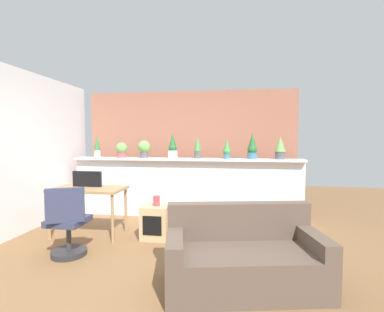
% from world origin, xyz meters
% --- Properties ---
extents(ground_plane, '(12.00, 12.00, 0.00)m').
position_xyz_m(ground_plane, '(0.00, 0.00, 0.00)').
color(ground_plane, brown).
extents(divider_wall, '(4.37, 0.16, 1.10)m').
position_xyz_m(divider_wall, '(0.00, 2.00, 0.55)').
color(divider_wall, silver).
rests_on(divider_wall, ground).
extents(plant_shelf, '(4.37, 0.31, 0.04)m').
position_xyz_m(plant_shelf, '(0.00, 1.96, 1.12)').
color(plant_shelf, silver).
rests_on(plant_shelf, divider_wall).
extents(brick_wall_behind, '(4.37, 0.10, 2.50)m').
position_xyz_m(brick_wall_behind, '(0.00, 2.60, 1.25)').
color(brick_wall_behind, '#935B47').
rests_on(brick_wall_behind, ground).
extents(side_wall_left, '(0.12, 4.40, 2.60)m').
position_xyz_m(side_wall_left, '(-2.43, 0.40, 1.30)').
color(side_wall_left, silver).
rests_on(side_wall_left, ground).
extents(potted_plant_0, '(0.13, 0.13, 0.43)m').
position_xyz_m(potted_plant_0, '(-1.74, 1.92, 1.36)').
color(potted_plant_0, silver).
rests_on(potted_plant_0, plant_shelf).
extents(potted_plant_1, '(0.23, 0.23, 0.30)m').
position_xyz_m(potted_plant_1, '(-1.26, 1.97, 1.30)').
color(potted_plant_1, '#B7474C').
rests_on(potted_plant_1, plant_shelf).
extents(potted_plant_2, '(0.25, 0.25, 0.34)m').
position_xyz_m(potted_plant_2, '(-0.80, 1.97, 1.33)').
color(potted_plant_2, '#4C4C51').
rests_on(potted_plant_2, plant_shelf).
extents(potted_plant_3, '(0.18, 0.18, 0.48)m').
position_xyz_m(potted_plant_3, '(-0.23, 1.97, 1.34)').
color(potted_plant_3, silver).
rests_on(potted_plant_3, plant_shelf).
extents(potted_plant_4, '(0.13, 0.13, 0.42)m').
position_xyz_m(potted_plant_4, '(0.25, 1.95, 1.35)').
color(potted_plant_4, '#4C4C51').
rests_on(potted_plant_4, plant_shelf).
extents(potted_plant_5, '(0.14, 0.14, 0.36)m').
position_xyz_m(potted_plant_5, '(0.80, 1.92, 1.31)').
color(potted_plant_5, '#386B84').
rests_on(potted_plant_5, plant_shelf).
extents(potted_plant_6, '(0.18, 0.18, 0.47)m').
position_xyz_m(potted_plant_6, '(1.26, 1.97, 1.35)').
color(potted_plant_6, '#386B84').
rests_on(potted_plant_6, plant_shelf).
extents(potted_plant_7, '(0.19, 0.19, 0.40)m').
position_xyz_m(potted_plant_7, '(1.75, 1.97, 1.35)').
color(potted_plant_7, '#4C4C51').
rests_on(potted_plant_7, plant_shelf).
extents(desk, '(1.10, 0.60, 0.75)m').
position_xyz_m(desk, '(-1.30, 0.78, 0.67)').
color(desk, '#99754C').
rests_on(desk, ground).
extents(tv_monitor, '(0.47, 0.04, 0.25)m').
position_xyz_m(tv_monitor, '(-1.37, 0.86, 0.87)').
color(tv_monitor, black).
rests_on(tv_monitor, desk).
extents(office_chair, '(0.51, 0.51, 0.91)m').
position_xyz_m(office_chair, '(-1.16, -0.01, 0.39)').
color(office_chair, '#262628').
rests_on(office_chair, ground).
extents(side_cube_shelf, '(0.40, 0.41, 0.50)m').
position_xyz_m(side_cube_shelf, '(-0.24, 0.81, 0.25)').
color(side_cube_shelf, tan).
rests_on(side_cube_shelf, ground).
extents(vase_on_shelf, '(0.10, 0.10, 0.15)m').
position_xyz_m(vase_on_shelf, '(-0.22, 0.80, 0.58)').
color(vase_on_shelf, '#CC3D47').
rests_on(vase_on_shelf, side_cube_shelf).
extents(couch, '(1.68, 1.04, 0.80)m').
position_xyz_m(couch, '(1.02, -0.38, 0.28)').
color(couch, brown).
rests_on(couch, ground).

